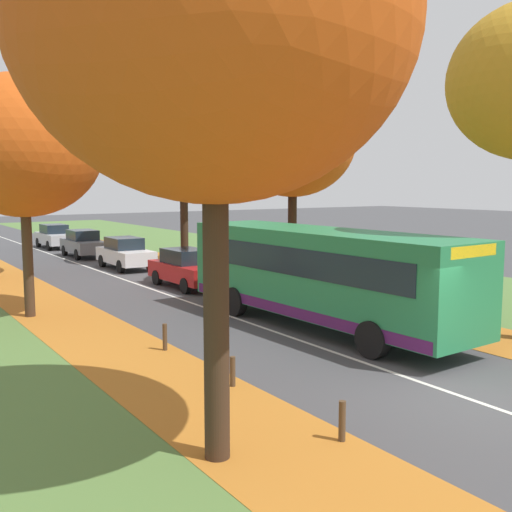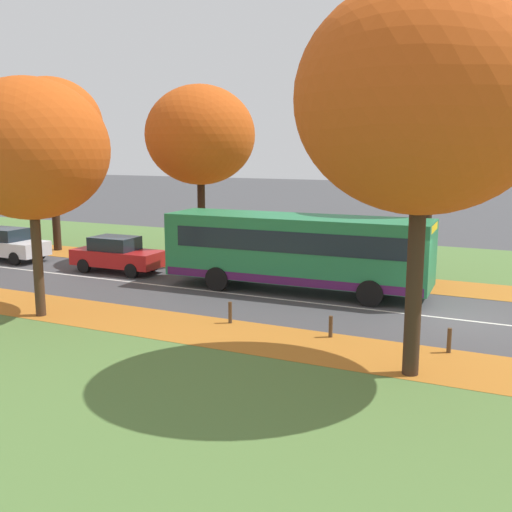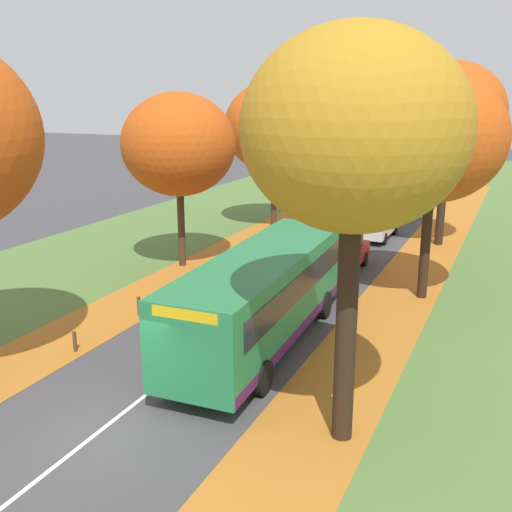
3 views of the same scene
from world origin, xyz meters
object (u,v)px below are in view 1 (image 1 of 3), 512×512
object	(u,v)px
car_white_following	(125,253)
car_grey_third_in_line	(83,243)
tree_left_near	(23,146)
bus	(321,272)
tree_right_near	(293,140)
car_red_lead	(187,268)
tree_left_nearest	(214,20)
bollard_nearest	(342,421)
tree_right_mid	(183,138)
bollard_third	(165,337)
car_silver_fourth_in_line	(55,236)
bollard_second	(233,372)

from	to	relation	value
car_white_following	car_grey_third_in_line	world-z (taller)	same
tree_left_near	bus	world-z (taller)	tree_left_near
tree_right_near	car_red_lead	distance (m)	7.00
tree_left_nearest	bus	distance (m)	10.44
tree_left_nearest	tree_right_near	xyz separation A→B (m)	(10.98, 12.39, -0.54)
car_white_following	tree_left_near	bearing A→B (deg)	-127.47
tree_left_nearest	bus	xyz separation A→B (m)	(7.06, 5.83, -5.01)
tree_left_near	bollard_nearest	distance (m)	14.13
tree_left_near	bollard_nearest	bearing A→B (deg)	-81.38
bollard_nearest	tree_right_mid	bearing A→B (deg)	69.19
tree_right_near	bollard_third	distance (m)	12.39
tree_left_near	tree_right_near	xyz separation A→B (m)	(10.89, 0.05, 0.63)
car_silver_fourth_in_line	bollard_nearest	bearing A→B (deg)	-97.94
tree_right_mid	bollard_second	size ratio (longest dim) A/B	13.99
tree_right_near	bus	world-z (taller)	tree_right_near
bus	car_grey_third_in_line	size ratio (longest dim) A/B	2.48
car_white_following	bollard_second	bearing A→B (deg)	-105.07
tree_right_near	tree_left_nearest	bearing A→B (deg)	-131.55
tree_left_nearest	tree_right_near	distance (m)	16.56
car_red_lead	car_grey_third_in_line	bearing A→B (deg)	90.79
bollard_third	car_white_following	world-z (taller)	car_white_following
tree_left_nearest	bus	bearing A→B (deg)	39.51
tree_right_mid	car_red_lead	size ratio (longest dim) A/B	2.20
bollard_second	car_silver_fourth_in_line	distance (m)	31.36
bus	car_white_following	bearing A→B (deg)	90.24
bollard_third	car_silver_fourth_in_line	bearing A→B (deg)	80.04
tree_left_nearest	tree_left_near	bearing A→B (deg)	89.61
bollard_second	car_red_lead	bearing A→B (deg)	66.87
bollard_nearest	car_white_following	distance (m)	22.57
car_white_following	car_grey_third_in_line	distance (m)	6.23
bollard_second	car_white_following	size ratio (longest dim) A/B	0.16
tree_left_near	car_grey_third_in_line	distance (m)	17.34
tree_right_near	car_red_lead	xyz separation A→B (m)	(-3.95, 2.15, -5.36)
tree_left_nearest	tree_right_mid	size ratio (longest dim) A/B	1.02
bollard_nearest	car_white_following	xyz separation A→B (m)	(4.95, 22.02, 0.46)
bollard_third	bollard_second	bearing A→B (deg)	-90.30
tree_left_nearest	tree_right_near	size ratio (longest dim) A/B	1.10
tree_right_mid	car_red_lead	distance (m)	9.62
bollard_second	car_silver_fourth_in_line	xyz separation A→B (m)	(4.86, 30.98, 0.48)
car_grey_third_in_line	bollard_nearest	bearing A→B (deg)	-99.62
tree_right_near	car_silver_fourth_in_line	bearing A→B (deg)	100.96
bollard_second	car_white_following	distance (m)	19.30
car_silver_fourth_in_line	tree_left_nearest	bearing A→B (deg)	-101.48
bollard_nearest	car_red_lead	world-z (taller)	car_red_lead
tree_right_near	car_red_lead	world-z (taller)	tree_right_near
tree_left_near	car_white_following	bearing A→B (deg)	52.53
car_red_lead	car_white_following	distance (m)	6.83
tree_left_near	car_silver_fourth_in_line	xyz separation A→B (m)	(6.76, 21.37, -4.73)
bollard_third	bus	bearing A→B (deg)	-3.42
tree_right_near	car_white_following	size ratio (longest dim) A/B	2.04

